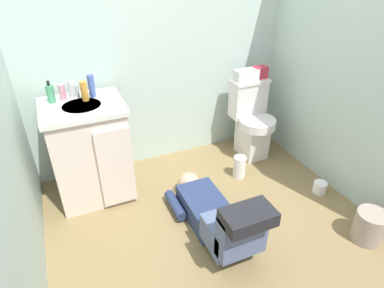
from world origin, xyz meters
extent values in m
cube|color=olive|center=(0.00, 0.00, -0.02)|extent=(2.85, 2.93, 0.04)
cube|color=#B0C7BD|center=(0.00, 1.01, 1.20)|extent=(2.51, 0.08, 2.40)
cube|color=#B0C7BD|center=(1.21, 0.00, 1.20)|extent=(0.08, 1.93, 2.40)
cube|color=silver|center=(0.80, 0.63, 0.19)|extent=(0.22, 0.30, 0.38)
cylinder|color=silver|center=(0.80, 0.57, 0.38)|extent=(0.35, 0.35, 0.08)
cube|color=silver|center=(0.80, 0.76, 0.55)|extent=(0.34, 0.17, 0.34)
cube|color=silver|center=(0.80, 0.76, 0.73)|extent=(0.36, 0.19, 0.03)
cube|color=beige|center=(-0.73, 0.64, 0.39)|extent=(0.56, 0.48, 0.78)
cube|color=silver|center=(-0.73, 0.64, 0.80)|extent=(0.60, 0.52, 0.04)
cylinder|color=silver|center=(-0.73, 0.62, 0.79)|extent=(0.28, 0.28, 0.05)
cube|color=beige|center=(-0.58, 0.39, 0.37)|extent=(0.26, 0.03, 0.66)
cylinder|color=silver|center=(-0.73, 0.78, 0.87)|extent=(0.02, 0.02, 0.10)
cube|color=navy|center=(-0.01, -0.01, 0.09)|extent=(0.29, 0.52, 0.17)
sphere|color=tan|center=(-0.01, 0.32, 0.10)|extent=(0.19, 0.19, 0.19)
cube|color=slate|center=(-0.01, -0.37, 0.18)|extent=(0.31, 0.28, 0.20)
cube|color=slate|center=(-0.01, -0.51, 0.30)|extent=(0.31, 0.12, 0.32)
cube|color=black|center=(-0.01, -0.55, 0.47)|extent=(0.31, 0.19, 0.09)
cylinder|color=navy|center=(-0.20, 0.15, 0.06)|extent=(0.08, 0.30, 0.08)
cube|color=silver|center=(0.75, 0.76, 0.80)|extent=(0.22, 0.11, 0.10)
cube|color=#B22D3F|center=(0.90, 0.76, 0.81)|extent=(0.12, 0.09, 0.11)
cylinder|color=#419163|center=(-0.92, 0.76, 0.89)|extent=(0.06, 0.06, 0.13)
cylinder|color=black|center=(-0.92, 0.76, 0.97)|extent=(0.02, 0.02, 0.04)
cylinder|color=pink|center=(-0.84, 0.78, 0.88)|extent=(0.05, 0.05, 0.12)
cylinder|color=silver|center=(-0.76, 0.80, 0.89)|extent=(0.06, 0.06, 0.13)
cylinder|color=gold|center=(-0.69, 0.70, 0.89)|extent=(0.05, 0.05, 0.15)
cylinder|color=#455EB1|center=(-0.63, 0.75, 0.91)|extent=(0.05, 0.05, 0.17)
cylinder|color=gray|center=(0.95, -0.67, 0.12)|extent=(0.22, 0.22, 0.24)
cylinder|color=white|center=(0.50, 0.35, 0.10)|extent=(0.11, 0.11, 0.21)
cylinder|color=white|center=(1.01, -0.12, 0.05)|extent=(0.11, 0.11, 0.10)
camera|label=1|loc=(-0.86, -1.69, 1.80)|focal=30.49mm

